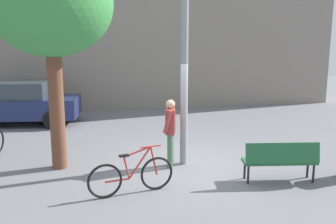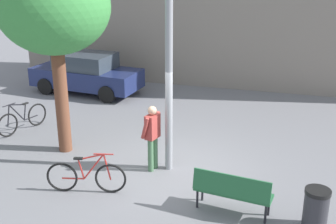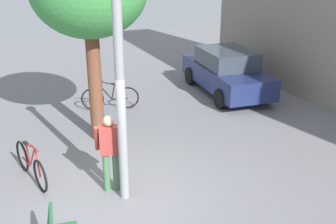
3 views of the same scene
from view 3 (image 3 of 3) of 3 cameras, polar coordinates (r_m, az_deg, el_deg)
ground_plane at (r=8.56m, az=-6.62°, el=-11.59°), size 36.00×36.00×0.00m
lamppost at (r=7.50m, az=-6.72°, el=4.13°), size 0.28×0.28×4.51m
person_by_lamppost at (r=8.34m, az=-8.10°, el=-5.01°), size 0.39×0.63×1.67m
bicycle_red at (r=9.34m, az=-18.59°, el=-6.97°), size 1.78×0.45×0.97m
bicycle_black at (r=12.98m, az=-8.11°, el=2.01°), size 0.58×1.75×0.97m
parked_car_navy at (r=14.42m, az=8.10°, el=5.61°), size 4.36×2.16×1.55m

